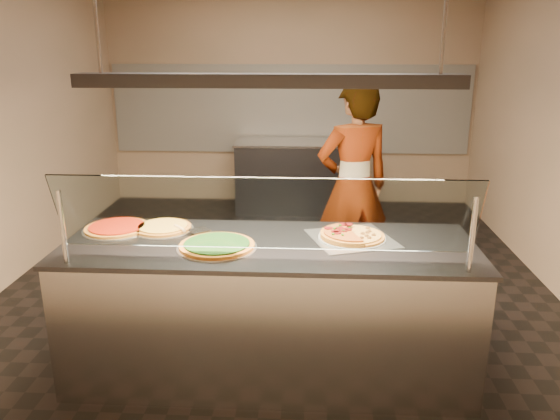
# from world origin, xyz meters

# --- Properties ---
(ground) EXTENTS (5.00, 6.00, 0.02)m
(ground) POSITION_xyz_m (0.00, 0.00, -0.01)
(ground) COLOR black
(ground) RESTS_ON ground
(wall_back) EXTENTS (5.00, 0.02, 3.00)m
(wall_back) POSITION_xyz_m (0.00, 3.01, 1.50)
(wall_back) COLOR tan
(wall_back) RESTS_ON ground
(wall_front) EXTENTS (5.00, 0.02, 3.00)m
(wall_front) POSITION_xyz_m (0.00, -3.01, 1.50)
(wall_front) COLOR tan
(wall_front) RESTS_ON ground
(tile_band) EXTENTS (4.90, 0.02, 1.20)m
(tile_band) POSITION_xyz_m (0.00, 2.98, 1.30)
(tile_band) COLOR silver
(tile_band) RESTS_ON wall_back
(serving_counter) EXTENTS (2.65, 0.94, 0.93)m
(serving_counter) POSITION_xyz_m (0.03, -1.31, 0.47)
(serving_counter) COLOR #B7B7BC
(serving_counter) RESTS_ON ground
(sneeze_guard) EXTENTS (2.41, 0.18, 0.54)m
(sneeze_guard) POSITION_xyz_m (0.03, -1.65, 1.23)
(sneeze_guard) COLOR #B7B7BC
(sneeze_guard) RESTS_ON serving_counter
(perforated_tray) EXTENTS (0.64, 0.64, 0.01)m
(perforated_tray) POSITION_xyz_m (0.57, -1.19, 0.94)
(perforated_tray) COLOR silver
(perforated_tray) RESTS_ON serving_counter
(half_pizza_pepperoni) EXTENTS (0.33, 0.46, 0.05)m
(half_pizza_pepperoni) POSITION_xyz_m (0.47, -1.19, 0.96)
(half_pizza_pepperoni) COLOR #965519
(half_pizza_pepperoni) RESTS_ON perforated_tray
(half_pizza_sausage) EXTENTS (0.33, 0.46, 0.04)m
(half_pizza_sausage) POSITION_xyz_m (0.68, -1.20, 0.96)
(half_pizza_sausage) COLOR #965519
(half_pizza_sausage) RESTS_ON perforated_tray
(pizza_spinach) EXTENTS (0.50, 0.50, 0.03)m
(pizza_spinach) POSITION_xyz_m (-0.29, -1.41, 0.95)
(pizza_spinach) COLOR silver
(pizza_spinach) RESTS_ON serving_counter
(pizza_cheese) EXTENTS (0.42, 0.42, 0.03)m
(pizza_cheese) POSITION_xyz_m (-0.72, -1.07, 0.94)
(pizza_cheese) COLOR silver
(pizza_cheese) RESTS_ON serving_counter
(pizza_tomato) EXTENTS (0.46, 0.46, 0.03)m
(pizza_tomato) POSITION_xyz_m (-1.04, -1.10, 0.94)
(pizza_tomato) COLOR silver
(pizza_tomato) RESTS_ON serving_counter
(pizza_spatula) EXTENTS (0.28, 0.17, 0.02)m
(pizza_spatula) POSITION_xyz_m (-0.53, -1.14, 0.96)
(pizza_spatula) COLOR #B7B7BC
(pizza_spatula) RESTS_ON pizza_spinach
(prep_table) EXTENTS (1.68, 0.74, 0.93)m
(prep_table) POSITION_xyz_m (0.14, 2.55, 0.47)
(prep_table) COLOR #35353A
(prep_table) RESTS_ON ground
(worker) EXTENTS (0.80, 0.66, 1.88)m
(worker) POSITION_xyz_m (0.68, 0.14, 0.94)
(worker) COLOR black
(worker) RESTS_ON ground
(heat_lamp_housing) EXTENTS (2.30, 0.18, 0.08)m
(heat_lamp_housing) POSITION_xyz_m (0.03, -1.31, 1.95)
(heat_lamp_housing) COLOR #35353A
(heat_lamp_housing) RESTS_ON ceiling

